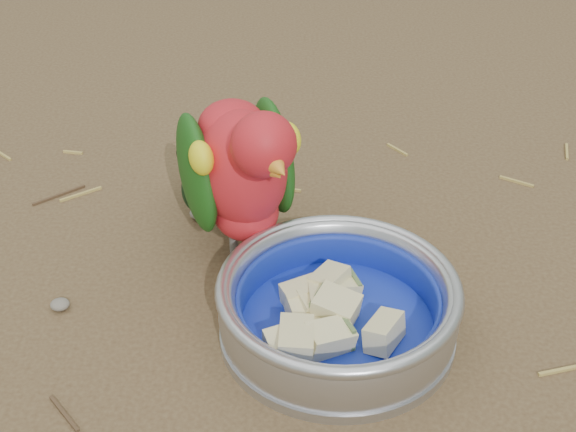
{
  "coord_description": "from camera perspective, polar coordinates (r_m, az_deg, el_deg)",
  "views": [
    {
      "loc": [
        0.05,
        -0.47,
        0.51
      ],
      "look_at": [
        0.05,
        0.17,
        0.08
      ],
      "focal_mm": 50.0,
      "sensor_mm": 36.0,
      "label": 1
    }
  ],
  "objects": [
    {
      "name": "ground",
      "position": [
        0.7,
        -4.58,
        -13.29
      ],
      "size": [
        60.0,
        60.0,
        0.0
      ],
      "primitive_type": "plane",
      "color": "brown"
    },
    {
      "name": "food_bowl",
      "position": [
        0.75,
        3.51,
        -7.93
      ],
      "size": [
        0.22,
        0.22,
        0.02
      ],
      "primitive_type": "cylinder",
      "color": "#B2B2BA",
      "rests_on": "ground"
    },
    {
      "name": "bowl_wall",
      "position": [
        0.73,
        3.59,
        -6.2
      ],
      "size": [
        0.22,
        0.22,
        0.04
      ],
      "primitive_type": null,
      "color": "#B2B2BA",
      "rests_on": "food_bowl"
    },
    {
      "name": "fruit_wedges",
      "position": [
        0.74,
        3.57,
        -6.61
      ],
      "size": [
        0.13,
        0.13,
        0.03
      ],
      "primitive_type": null,
      "color": "beige",
      "rests_on": "food_bowl"
    },
    {
      "name": "lory_parrot",
      "position": [
        0.79,
        -3.29,
        2.42
      ],
      "size": [
        0.2,
        0.26,
        0.19
      ],
      "primitive_type": null,
      "rotation": [
        0.0,
        0.0,
        -2.72
      ],
      "color": "red",
      "rests_on": "ground"
    },
    {
      "name": "ground_debris",
      "position": [
        0.76,
        -6.85,
        -8.05
      ],
      "size": [
        0.9,
        0.8,
        0.01
      ],
      "primitive_type": null,
      "color": "#AC9248",
      "rests_on": "ground"
    }
  ]
}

